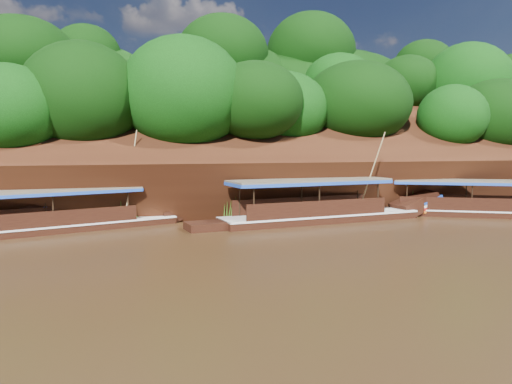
{
  "coord_description": "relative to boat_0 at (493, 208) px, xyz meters",
  "views": [
    {
      "loc": [
        -13.06,
        -21.39,
        4.85
      ],
      "look_at": [
        -4.69,
        7.0,
        2.06
      ],
      "focal_mm": 35.0,
      "sensor_mm": 36.0,
      "label": 1
    }
  ],
  "objects": [
    {
      "name": "ground",
      "position": [
        -11.95,
        -6.33,
        -0.56
      ],
      "size": [
        160.0,
        160.0,
        0.0
      ],
      "primitive_type": "plane",
      "color": "black",
      "rests_on": "ground"
    },
    {
      "name": "riverbank",
      "position": [
        -11.96,
        16.4,
        1.33
      ],
      "size": [
        120.0,
        30.06,
        19.4
      ],
      "color": "black",
      "rests_on": "ground"
    },
    {
      "name": "boat_0",
      "position": [
        0.0,
        0.0,
        0.0
      ],
      "size": [
        14.24,
        9.02,
        6.26
      ],
      "rotation": [
        0.0,
        0.0,
        -0.5
      ],
      "color": "black",
      "rests_on": "ground"
    },
    {
      "name": "boat_1",
      "position": [
        -11.36,
        1.25,
        0.06
      ],
      "size": [
        15.89,
        4.22,
        6.17
      ],
      "rotation": [
        0.0,
        0.0,
        0.13
      ],
      "color": "black",
      "rests_on": "ground"
    },
    {
      "name": "boat_2",
      "position": [
        -26.77,
        2.37,
        -0.02
      ],
      "size": [
        15.04,
        6.46,
        6.22
      ],
      "rotation": [
        0.0,
        0.0,
        0.31
      ],
      "color": "black",
      "rests_on": "ground"
    },
    {
      "name": "reeds",
      "position": [
        -14.87,
        3.21,
        0.37
      ],
      "size": [
        48.01,
        2.1,
        2.26
      ],
      "color": "#336218",
      "rests_on": "ground"
    }
  ]
}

